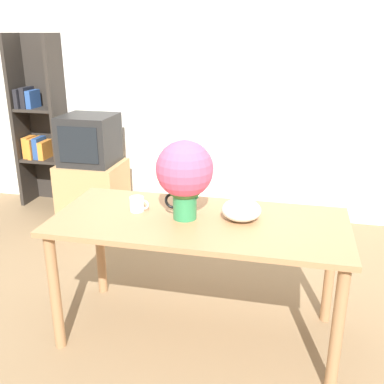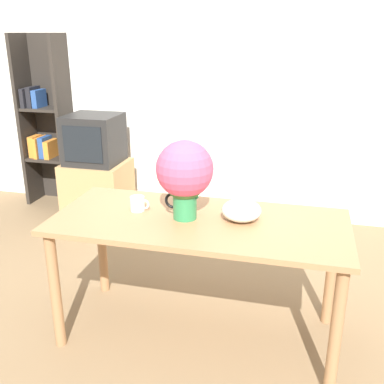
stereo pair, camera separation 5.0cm
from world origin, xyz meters
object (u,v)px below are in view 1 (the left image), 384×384
object	(u,v)px
flower_vase	(185,174)
tv_set	(89,140)
coffee_mug	(137,204)
white_bowl	(241,210)

from	to	relation	value
flower_vase	tv_set	xyz separation A→B (m)	(-1.26, 1.48, -0.21)
coffee_mug	tv_set	xyz separation A→B (m)	(-0.97, 1.44, -0.00)
flower_vase	tv_set	distance (m)	1.96
flower_vase	tv_set	bearing A→B (deg)	130.38
white_bowl	flower_vase	bearing A→B (deg)	-171.21
flower_vase	coffee_mug	distance (m)	0.36
coffee_mug	white_bowl	bearing A→B (deg)	0.79
coffee_mug	white_bowl	world-z (taller)	white_bowl
flower_vase	coffee_mug	bearing A→B (deg)	172.30
flower_vase	white_bowl	size ratio (longest dim) A/B	2.03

